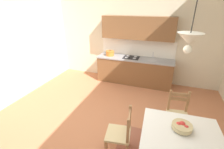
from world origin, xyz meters
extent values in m
cube|color=#B7704C|center=(0.00, 0.00, -0.05)|extent=(6.17, 6.04, 0.10)
cube|color=beige|center=(0.00, 2.78, 2.07)|extent=(6.17, 0.12, 4.14)
cube|color=brown|center=(0.10, 2.41, 0.43)|extent=(2.49, 0.60, 0.86)
cube|color=gray|center=(0.10, 2.40, 0.88)|extent=(2.52, 0.63, 0.04)
cube|color=white|center=(0.10, 2.70, 1.18)|extent=(2.49, 0.01, 0.55)
cube|color=brown|center=(0.10, 2.54, 1.85)|extent=(2.29, 0.34, 0.70)
cube|color=black|center=(0.10, 2.14, 0.04)|extent=(2.45, 0.02, 0.09)
cylinder|color=silver|center=(0.66, 2.41, 0.90)|extent=(0.34, 0.34, 0.02)
cylinder|color=silver|center=(0.66, 2.55, 1.01)|extent=(0.02, 0.02, 0.22)
cube|color=black|center=(-0.02, 2.41, 0.91)|extent=(0.52, 0.42, 0.01)
cylinder|color=silver|center=(-0.15, 2.31, 0.92)|extent=(0.11, 0.11, 0.01)
cylinder|color=silver|center=(0.11, 2.31, 0.92)|extent=(0.11, 0.11, 0.01)
cylinder|color=silver|center=(-0.15, 2.51, 0.92)|extent=(0.11, 0.11, 0.01)
cylinder|color=silver|center=(0.11, 2.51, 0.92)|extent=(0.11, 0.11, 0.01)
cylinder|color=orange|center=(-0.77, 2.39, 0.98)|extent=(0.28, 0.28, 0.15)
cylinder|color=orange|center=(-0.77, 2.39, 1.06)|extent=(0.29, 0.29, 0.02)
sphere|color=black|center=(-0.77, 2.39, 1.08)|extent=(0.04, 0.04, 0.04)
cube|color=brown|center=(1.45, -0.48, 0.74)|extent=(1.15, 0.96, 0.02)
cube|color=brown|center=(0.93, -0.12, 0.36)|extent=(0.07, 0.07, 0.73)
cube|color=brown|center=(1.92, -0.06, 0.36)|extent=(0.07, 0.07, 0.73)
cube|color=white|center=(1.45, -0.48, 0.75)|extent=(1.22, 1.03, 0.00)
cube|color=white|center=(1.42, 0.00, 0.69)|extent=(1.16, 0.07, 0.12)
cube|color=white|center=(0.87, -0.51, 0.69)|extent=(0.06, 0.96, 0.12)
cube|color=#D1BC89|center=(1.46, 0.34, 0.43)|extent=(0.48, 0.48, 0.04)
cube|color=#A3754C|center=(1.67, 0.19, 0.21)|extent=(0.05, 0.05, 0.41)
cube|color=#A3754C|center=(1.31, 0.14, 0.21)|extent=(0.05, 0.05, 0.41)
cube|color=#A3754C|center=(1.61, 0.55, 0.46)|extent=(0.05, 0.05, 0.93)
cube|color=#A3754C|center=(1.26, 0.50, 0.46)|extent=(0.05, 0.05, 0.93)
cube|color=#A3754C|center=(1.44, 0.52, 0.84)|extent=(0.32, 0.07, 0.07)
cube|color=#A3754C|center=(1.44, 0.52, 0.74)|extent=(0.32, 0.07, 0.07)
cube|color=#D1BC89|center=(0.46, -0.51, 0.43)|extent=(0.48, 0.48, 0.04)
cube|color=#A3754C|center=(0.25, -0.36, 0.21)|extent=(0.05, 0.05, 0.41)
cube|color=#A3754C|center=(0.66, -0.66, 0.46)|extent=(0.05, 0.05, 0.93)
cube|color=#A3754C|center=(0.61, -0.31, 0.46)|extent=(0.05, 0.05, 0.93)
cube|color=#A3754C|center=(0.63, -0.48, 0.84)|extent=(0.07, 0.32, 0.07)
cube|color=#A3754C|center=(0.63, -0.48, 0.74)|extent=(0.07, 0.32, 0.07)
cylinder|color=tan|center=(1.44, -0.41, 0.77)|extent=(0.17, 0.17, 0.02)
cylinder|color=tan|center=(1.44, -0.41, 0.81)|extent=(0.30, 0.30, 0.07)
sphere|color=red|center=(1.39, -0.40, 0.82)|extent=(0.09, 0.09, 0.09)
sphere|color=red|center=(1.50, -0.43, 0.82)|extent=(0.08, 0.08, 0.08)
sphere|color=red|center=(1.44, -0.38, 0.83)|extent=(0.10, 0.10, 0.10)
cylinder|color=black|center=(1.31, -0.35, 2.46)|extent=(0.01, 0.01, 0.57)
cone|color=silver|center=(1.31, -0.35, 2.13)|extent=(0.32, 0.32, 0.14)
sphere|color=white|center=(1.31, -0.35, 1.99)|extent=(0.11, 0.11, 0.11)
camera|label=1|loc=(1.06, -2.54, 2.52)|focal=25.28mm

